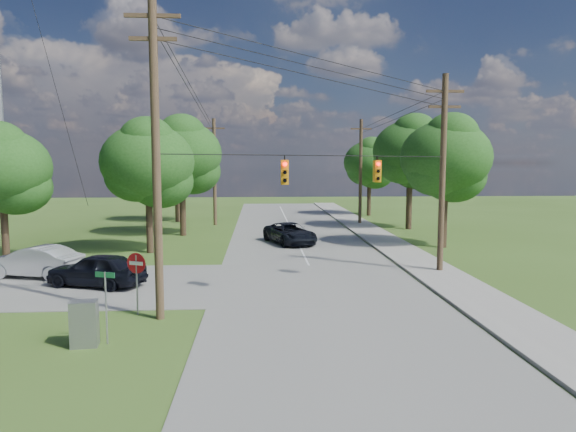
{
  "coord_description": "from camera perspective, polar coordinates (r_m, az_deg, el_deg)",
  "views": [
    {
      "loc": [
        -0.85,
        -18.76,
        5.87
      ],
      "look_at": [
        0.51,
        5.0,
        3.41
      ],
      "focal_mm": 32.0,
      "sensor_mm": 36.0,
      "label": 1
    }
  ],
  "objects": [
    {
      "name": "car_cross_dark",
      "position": [
        26.12,
        -20.49,
        -5.59
      ],
      "size": [
        5.03,
        3.25,
        1.59
      ],
      "primitive_type": "imported",
      "rotation": [
        0.0,
        0.0,
        -1.89
      ],
      "color": "black",
      "rests_on": "cross_road"
    },
    {
      "name": "tree_e_mid",
      "position": [
        46.71,
        13.43,
        7.02
      ],
      "size": [
        6.6,
        6.6,
        9.64
      ],
      "color": "#473123",
      "rests_on": "ground"
    },
    {
      "name": "traffic_signals",
      "position": [
        23.43,
        5.09,
        4.98
      ],
      "size": [
        4.91,
        3.27,
        1.05
      ],
      "color": "orange",
      "rests_on": "ground"
    },
    {
      "name": "tree_e_far",
      "position": [
        58.08,
        9.05,
        5.89
      ],
      "size": [
        5.8,
        5.8,
        8.32
      ],
      "color": "#473123",
      "rests_on": "ground"
    },
    {
      "name": "tree_cross_n",
      "position": [
        34.74,
        -29.24,
        4.71
      ],
      "size": [
        5.6,
        5.6,
        7.91
      ],
      "color": "#473123",
      "rests_on": "ground"
    },
    {
      "name": "main_road",
      "position": [
        24.63,
        3.49,
        -7.85
      ],
      "size": [
        10.0,
        100.0,
        0.03
      ],
      "primitive_type": "cube",
      "color": "gray",
      "rests_on": "ground"
    },
    {
      "name": "tree_e_near",
      "position": [
        37.06,
        17.12,
        6.24
      ],
      "size": [
        6.2,
        6.2,
        8.81
      ],
      "color": "#473123",
      "rests_on": "ground"
    },
    {
      "name": "do_not_enter_sign",
      "position": [
        20.72,
        -16.49,
        -5.75
      ],
      "size": [
        0.77,
        0.32,
        2.43
      ],
      "rotation": [
        0.0,
        0.0,
        -0.36
      ],
      "color": "gray",
      "rests_on": "ground"
    },
    {
      "name": "pole_north_e",
      "position": [
        49.73,
        8.07,
        5.0
      ],
      "size": [
        2.0,
        0.32,
        10.0
      ],
      "color": "brown",
      "rests_on": "ground"
    },
    {
      "name": "car_main_north",
      "position": [
        37.34,
        0.21,
        -1.93
      ],
      "size": [
        4.15,
        5.89,
        1.49
      ],
      "primitive_type": "imported",
      "rotation": [
        0.0,
        0.0,
        0.35
      ],
      "color": "black",
      "rests_on": "main_road"
    },
    {
      "name": "pole_sw",
      "position": [
        19.52,
        -14.46,
        6.78
      ],
      "size": [
        2.0,
        0.32,
        12.0
      ],
      "color": "brown",
      "rests_on": "ground"
    },
    {
      "name": "car_cross_silver",
      "position": [
        29.46,
        -26.36,
        -4.55
      ],
      "size": [
        5.15,
        2.92,
        1.61
      ],
      "primitive_type": "imported",
      "rotation": [
        0.0,
        0.0,
        -1.84
      ],
      "color": "silver",
      "rests_on": "cross_road"
    },
    {
      "name": "control_cabinet",
      "position": [
        18.01,
        -21.69,
        -11.05
      ],
      "size": [
        0.9,
        0.7,
        1.49
      ],
      "primitive_type": "cube",
      "rotation": [
        0.0,
        0.0,
        0.13
      ],
      "color": "gray",
      "rests_on": "ground"
    },
    {
      "name": "tree_w_mid",
      "position": [
        42.21,
        -11.73,
        6.75
      ],
      "size": [
        6.4,
        6.4,
        9.22
      ],
      "color": "#473123",
      "rests_on": "ground"
    },
    {
      "name": "tree_w_near",
      "position": [
        34.51,
        -15.32,
        5.79
      ],
      "size": [
        6.0,
        6.0,
        8.4
      ],
      "color": "#473123",
      "rests_on": "ground"
    },
    {
      "name": "power_lines",
      "position": [
        30.57,
        1.18,
        12.08
      ],
      "size": [
        13.93,
        29.62,
        4.93
      ],
      "color": "black",
      "rests_on": "ground"
    },
    {
      "name": "pole_north_w",
      "position": [
        48.94,
        -8.17,
        4.98
      ],
      "size": [
        2.0,
        0.32,
        10.0
      ],
      "color": "brown",
      "rests_on": "ground"
    },
    {
      "name": "tree_w_far",
      "position": [
        52.4,
        -12.29,
        6.19
      ],
      "size": [
        6.0,
        6.0,
        8.73
      ],
      "color": "#473123",
      "rests_on": "ground"
    },
    {
      "name": "ground",
      "position": [
        19.67,
        -0.67,
        -11.45
      ],
      "size": [
        140.0,
        140.0,
        0.0
      ],
      "primitive_type": "plane",
      "color": "#3A581D",
      "rests_on": "ground"
    },
    {
      "name": "pole_ne",
      "position": [
        28.48,
        16.81,
        4.85
      ],
      "size": [
        2.0,
        0.32,
        10.5
      ],
      "color": "brown",
      "rests_on": "ground"
    },
    {
      "name": "sidewalk_east",
      "position": [
        26.25,
        18.29,
        -7.18
      ],
      "size": [
        2.6,
        100.0,
        0.12
      ],
      "primitive_type": "cube",
      "color": "#99968F",
      "rests_on": "ground"
    },
    {
      "name": "street_name_sign",
      "position": [
        17.75,
        -19.59,
        -8.54
      ],
      "size": [
        0.69,
        0.27,
        2.39
      ],
      "rotation": [
        0.0,
        0.0,
        -0.34
      ],
      "color": "gray",
      "rests_on": "ground"
    }
  ]
}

